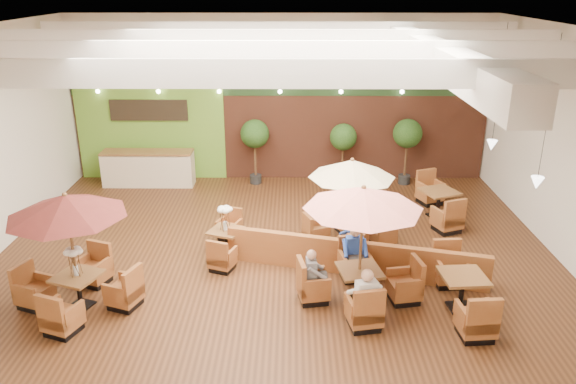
{
  "coord_description": "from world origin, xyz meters",
  "views": [
    {
      "loc": [
        0.4,
        -12.66,
        6.5
      ],
      "look_at": [
        0.3,
        0.5,
        1.5
      ],
      "focal_mm": 35.0,
      "sensor_mm": 36.0,
      "label": 1
    }
  ],
  "objects_px": {
    "table_0": "(70,231)",
    "diner_4": "(384,218)",
    "table_1": "(362,224)",
    "diner_1": "(355,249)",
    "topiary_1": "(343,139)",
    "diner_3": "(353,233)",
    "booth_divider": "(353,258)",
    "table_5": "(438,204)",
    "topiary_2": "(407,136)",
    "diner_2": "(314,270)",
    "table_4": "(461,292)",
    "service_counter": "(149,168)",
    "table_3": "(226,236)",
    "diner_0": "(365,293)",
    "topiary_0": "(255,136)",
    "table_2": "(351,186)"
  },
  "relations": [
    {
      "from": "booth_divider",
      "to": "diner_0",
      "type": "relative_size",
      "value": 7.2
    },
    {
      "from": "service_counter",
      "to": "table_3",
      "type": "distance_m",
      "value": 5.96
    },
    {
      "from": "booth_divider",
      "to": "table_5",
      "type": "distance_m",
      "value": 4.45
    },
    {
      "from": "table_2",
      "to": "diner_3",
      "type": "height_order",
      "value": "table_2"
    },
    {
      "from": "table_0",
      "to": "table_1",
      "type": "height_order",
      "value": "table_1"
    },
    {
      "from": "table_1",
      "to": "table_2",
      "type": "xyz_separation_m",
      "value": [
        0.05,
        2.72,
        -0.17
      ]
    },
    {
      "from": "table_3",
      "to": "table_1",
      "type": "bearing_deg",
      "value": -15.0
    },
    {
      "from": "topiary_0",
      "to": "diner_1",
      "type": "relative_size",
      "value": 2.72
    },
    {
      "from": "table_1",
      "to": "topiary_2",
      "type": "distance_m",
      "value": 7.82
    },
    {
      "from": "table_5",
      "to": "diner_3",
      "type": "xyz_separation_m",
      "value": [
        -2.76,
        -2.77,
        0.36
      ]
    },
    {
      "from": "table_1",
      "to": "diner_0",
      "type": "distance_m",
      "value": 1.42
    },
    {
      "from": "table_1",
      "to": "diner_1",
      "type": "height_order",
      "value": "table_1"
    },
    {
      "from": "table_4",
      "to": "table_3",
      "type": "bearing_deg",
      "value": 149.74
    },
    {
      "from": "table_0",
      "to": "table_2",
      "type": "height_order",
      "value": "table_0"
    },
    {
      "from": "diner_1",
      "to": "diner_3",
      "type": "distance_m",
      "value": 0.88
    },
    {
      "from": "table_1",
      "to": "table_5",
      "type": "height_order",
      "value": "table_1"
    },
    {
      "from": "topiary_1",
      "to": "diner_2",
      "type": "height_order",
      "value": "topiary_1"
    },
    {
      "from": "topiary_2",
      "to": "diner_0",
      "type": "bearing_deg",
      "value": -105.71
    },
    {
      "from": "table_3",
      "to": "diner_2",
      "type": "bearing_deg",
      "value": -25.66
    },
    {
      "from": "topiary_2",
      "to": "diner_2",
      "type": "xyz_separation_m",
      "value": [
        -3.34,
        -7.45,
        -0.92
      ]
    },
    {
      "from": "table_1",
      "to": "table_4",
      "type": "height_order",
      "value": "table_1"
    },
    {
      "from": "topiary_1",
      "to": "diner_3",
      "type": "relative_size",
      "value": 2.66
    },
    {
      "from": "booth_divider",
      "to": "table_1",
      "type": "distance_m",
      "value": 1.82
    },
    {
      "from": "service_counter",
      "to": "table_3",
      "type": "bearing_deg",
      "value": -58.12
    },
    {
      "from": "table_0",
      "to": "topiary_2",
      "type": "distance_m",
      "value": 11.32
    },
    {
      "from": "table_4",
      "to": "topiary_0",
      "type": "bearing_deg",
      "value": 116.96
    },
    {
      "from": "table_3",
      "to": "table_5",
      "type": "bearing_deg",
      "value": 42.65
    },
    {
      "from": "table_5",
      "to": "diner_4",
      "type": "xyz_separation_m",
      "value": [
        -1.9,
        -1.9,
        0.37
      ]
    },
    {
      "from": "table_4",
      "to": "topiary_0",
      "type": "height_order",
      "value": "topiary_0"
    },
    {
      "from": "service_counter",
      "to": "diner_3",
      "type": "relative_size",
      "value": 3.85
    },
    {
      "from": "diner_3",
      "to": "diner_4",
      "type": "relative_size",
      "value": 0.96
    },
    {
      "from": "service_counter",
      "to": "table_5",
      "type": "height_order",
      "value": "service_counter"
    },
    {
      "from": "diner_3",
      "to": "topiary_1",
      "type": "bearing_deg",
      "value": 62.72
    },
    {
      "from": "service_counter",
      "to": "topiary_1",
      "type": "bearing_deg",
      "value": 1.76
    },
    {
      "from": "table_4",
      "to": "topiary_0",
      "type": "relative_size",
      "value": 1.23
    },
    {
      "from": "table_0",
      "to": "table_2",
      "type": "xyz_separation_m",
      "value": [
        5.96,
        2.98,
        -0.12
      ]
    },
    {
      "from": "topiary_1",
      "to": "topiary_2",
      "type": "distance_m",
      "value": 2.11
    },
    {
      "from": "table_3",
      "to": "diner_1",
      "type": "xyz_separation_m",
      "value": [
        3.09,
        -1.22,
        0.27
      ]
    },
    {
      "from": "topiary_0",
      "to": "table_0",
      "type": "bearing_deg",
      "value": -112.8
    },
    {
      "from": "table_4",
      "to": "diner_4",
      "type": "height_order",
      "value": "diner_4"
    },
    {
      "from": "topiary_0",
      "to": "topiary_1",
      "type": "relative_size",
      "value": 1.06
    },
    {
      "from": "table_5",
      "to": "diner_3",
      "type": "relative_size",
      "value": 3.75
    },
    {
      "from": "topiary_0",
      "to": "diner_0",
      "type": "bearing_deg",
      "value": -72.43
    },
    {
      "from": "table_4",
      "to": "diner_1",
      "type": "bearing_deg",
      "value": 144.29
    },
    {
      "from": "table_2",
      "to": "diner_3",
      "type": "xyz_separation_m",
      "value": [
        -0.0,
        -0.87,
        -0.89
      ]
    },
    {
      "from": "table_0",
      "to": "diner_4",
      "type": "xyz_separation_m",
      "value": [
        6.83,
        2.98,
        -0.99
      ]
    },
    {
      "from": "table_0",
      "to": "topiary_1",
      "type": "distance_m",
      "value": 9.88
    },
    {
      "from": "table_1",
      "to": "topiary_1",
      "type": "relative_size",
      "value": 1.3
    },
    {
      "from": "topiary_1",
      "to": "diner_3",
      "type": "xyz_separation_m",
      "value": [
        -0.2,
        -5.6,
        -0.79
      ]
    },
    {
      "from": "service_counter",
      "to": "booth_divider",
      "type": "bearing_deg",
      "value": -44.26
    }
  ]
}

